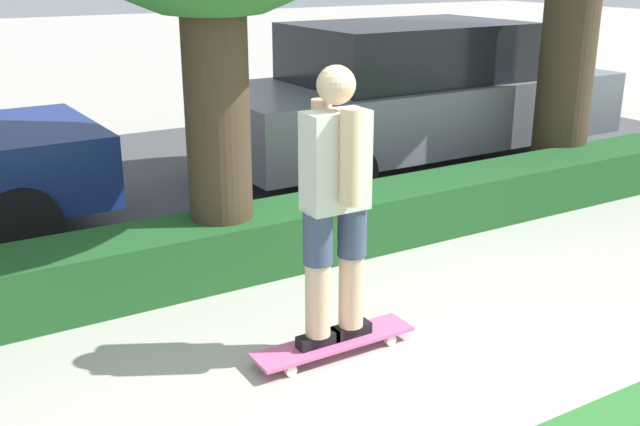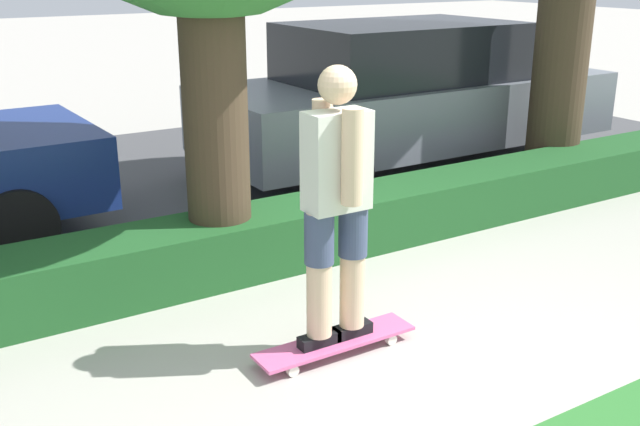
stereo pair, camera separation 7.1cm
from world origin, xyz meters
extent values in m
plane|color=#ADA89E|center=(0.00, 0.00, 0.00)|extent=(60.00, 60.00, 0.00)
cube|color=#474749|center=(0.00, 4.20, 0.00)|extent=(14.48, 5.00, 0.01)
cube|color=#1E5123|center=(0.00, 1.60, 0.22)|extent=(14.48, 0.60, 0.45)
cube|color=#DB5B93|center=(-0.26, 0.17, 0.08)|extent=(1.03, 0.24, 0.02)
cylinder|color=silver|center=(0.09, 0.08, 0.03)|extent=(0.07, 0.04, 0.07)
cylinder|color=silver|center=(0.09, 0.26, 0.03)|extent=(0.07, 0.04, 0.07)
cylinder|color=silver|center=(-0.61, 0.08, 0.03)|extent=(0.07, 0.04, 0.07)
cylinder|color=silver|center=(-0.61, 0.26, 0.03)|extent=(0.07, 0.04, 0.07)
cube|color=black|center=(-0.38, 0.17, 0.12)|extent=(0.26, 0.09, 0.07)
cylinder|color=beige|center=(-0.38, 0.17, 0.54)|extent=(0.15, 0.15, 0.76)
cylinder|color=#3D4766|center=(-0.38, 0.17, 0.77)|extent=(0.17, 0.17, 0.30)
cube|color=black|center=(-0.15, 0.17, 0.12)|extent=(0.26, 0.09, 0.07)
cylinder|color=beige|center=(-0.15, 0.17, 0.54)|extent=(0.15, 0.15, 0.76)
cylinder|color=#3D4766|center=(-0.15, 0.17, 0.77)|extent=(0.17, 0.17, 0.30)
cube|color=silver|center=(-0.26, 0.17, 1.20)|extent=(0.36, 0.20, 0.56)
cylinder|color=beige|center=(-0.26, 0.02, 1.26)|extent=(0.12, 0.12, 0.53)
cylinder|color=beige|center=(-0.26, 0.32, 1.26)|extent=(0.12, 0.12, 0.53)
sphere|color=beige|center=(-0.26, 0.17, 1.62)|extent=(0.21, 0.21, 0.21)
cylinder|color=#423323|center=(-0.32, 1.65, 1.24)|extent=(0.46, 0.46, 2.48)
cylinder|color=#423323|center=(3.69, 2.06, 1.78)|extent=(0.55, 0.55, 3.57)
cylinder|color=black|center=(-1.58, 2.66, 0.31)|extent=(0.61, 0.21, 0.61)
cube|color=slate|center=(2.84, 3.41, 0.65)|extent=(4.77, 1.88, 0.69)
cube|color=black|center=(2.70, 3.41, 1.30)|extent=(2.48, 1.64, 0.61)
cylinder|color=black|center=(4.31, 2.56, 0.30)|extent=(0.61, 0.22, 0.61)
cylinder|color=black|center=(4.31, 4.26, 0.30)|extent=(0.61, 0.22, 0.61)
cylinder|color=black|center=(1.36, 2.56, 0.30)|extent=(0.61, 0.22, 0.61)
cylinder|color=black|center=(1.36, 4.26, 0.30)|extent=(0.61, 0.22, 0.61)
camera|label=1|loc=(-2.40, -3.23, 2.26)|focal=42.00mm
camera|label=2|loc=(-2.46, -3.19, 2.26)|focal=42.00mm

